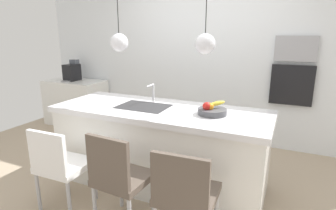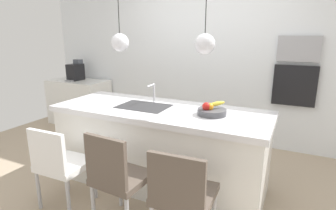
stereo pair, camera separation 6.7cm
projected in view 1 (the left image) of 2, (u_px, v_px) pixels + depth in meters
floor at (160, 182)px, 3.20m from camera, size 6.60×6.60×0.00m
back_wall at (205, 58)px, 4.32m from camera, size 6.00×0.10×2.60m
kitchen_island at (160, 146)px, 3.09m from camera, size 2.36×0.90×0.89m
sink_basin at (144, 107)px, 3.06m from camera, size 0.56×0.40×0.02m
faucet at (152, 90)px, 3.21m from camera, size 0.02×0.17×0.22m
fruit_bowl at (211, 110)px, 2.74m from camera, size 0.29×0.29×0.14m
side_counter at (76, 102)px, 5.18m from camera, size 1.10×0.60×0.83m
coffee_machine at (72, 72)px, 5.05m from camera, size 0.20×0.35×0.38m
microwave at (296, 49)px, 3.70m from camera, size 0.54×0.08×0.34m
oven at (292, 85)px, 3.83m from camera, size 0.56×0.08×0.56m
chair_near at (60, 164)px, 2.61m from camera, size 0.45×0.44×0.84m
chair_middle at (119, 176)px, 2.33m from camera, size 0.46×0.46×0.90m
chair_far at (185, 193)px, 2.09m from camera, size 0.48×0.47×0.87m
pendant_light_left at (119, 42)px, 2.99m from camera, size 0.20×0.20×0.80m
pendant_light_right at (205, 44)px, 2.60m from camera, size 0.20×0.20×0.80m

